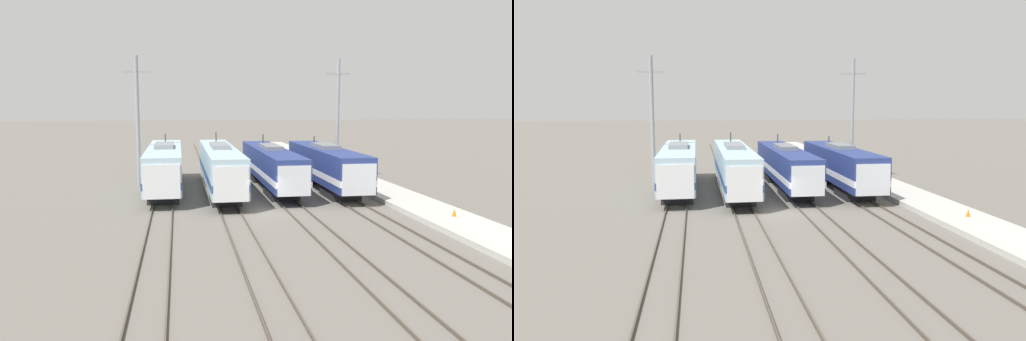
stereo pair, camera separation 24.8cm
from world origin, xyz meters
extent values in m
plane|color=#666059|center=(0.00, 0.00, 0.00)|extent=(400.00, 400.00, 0.00)
cube|color=#4C4238|center=(-7.94, 0.00, 0.07)|extent=(0.07, 120.00, 0.15)
cube|color=#4C4238|center=(-6.50, 0.00, 0.07)|extent=(0.07, 120.00, 0.15)
cube|color=#4C4238|center=(-3.12, 0.00, 0.07)|extent=(0.07, 120.00, 0.15)
cube|color=#4C4238|center=(-1.69, 0.00, 0.07)|extent=(0.07, 120.00, 0.15)
cube|color=#4C4238|center=(1.69, 0.00, 0.07)|extent=(0.07, 120.00, 0.15)
cube|color=#4C4238|center=(3.12, 0.00, 0.07)|extent=(0.07, 120.00, 0.15)
cube|color=#4C4238|center=(6.50, 0.00, 0.07)|extent=(0.07, 120.00, 0.15)
cube|color=#4C4238|center=(7.94, 0.00, 0.07)|extent=(0.07, 120.00, 0.15)
cube|color=#232326|center=(-7.22, 5.64, 0.47)|extent=(2.47, 3.95, 0.95)
cube|color=#232326|center=(-7.22, 14.62, 0.47)|extent=(2.47, 3.95, 0.95)
cube|color=#9EBCCC|center=(-7.22, 10.13, 2.42)|extent=(2.91, 17.96, 2.94)
cube|color=navy|center=(-7.22, 10.13, 1.83)|extent=(2.95, 18.00, 0.53)
cube|color=silver|center=(-7.22, 2.04, 2.20)|extent=(2.67, 1.97, 2.50)
cube|color=black|center=(-7.22, 1.13, 2.75)|extent=(2.27, 0.08, 0.70)
cube|color=gray|center=(-7.22, 10.13, 4.07)|extent=(1.60, 4.49, 0.35)
cylinder|color=#38383D|center=(-7.22, 14.08, 4.38)|extent=(0.12, 0.12, 0.98)
cube|color=#232326|center=(-2.41, 4.13, 0.47)|extent=(2.30, 4.25, 0.95)
cube|color=#232326|center=(-2.41, 13.80, 0.47)|extent=(2.30, 4.25, 0.95)
cube|color=#9EBCCC|center=(-2.41, 8.97, 2.43)|extent=(2.70, 19.33, 2.97)
cube|color=navy|center=(-2.41, 8.97, 1.84)|extent=(2.74, 19.37, 0.53)
cube|color=silver|center=(-2.41, 0.42, 2.21)|extent=(2.49, 2.44, 2.52)
cube|color=black|center=(-2.41, -0.72, 2.76)|extent=(2.12, 0.08, 0.71)
cube|color=gray|center=(-2.41, 8.97, 4.09)|extent=(1.49, 4.83, 0.35)
cylinder|color=#38383D|center=(-2.41, 13.22, 4.46)|extent=(0.12, 0.12, 1.09)
cube|color=black|center=(2.41, 5.59, 0.47)|extent=(2.32, 4.24, 0.95)
cube|color=black|center=(2.41, 15.21, 0.47)|extent=(2.32, 4.24, 0.95)
cube|color=navy|center=(2.41, 10.40, 2.29)|extent=(2.72, 19.25, 2.67)
cube|color=silver|center=(2.41, 10.40, 1.75)|extent=(2.76, 19.29, 0.48)
cube|color=silver|center=(2.41, 1.71, 2.09)|extent=(2.51, 2.06, 2.27)
cube|color=black|center=(2.41, 0.75, 2.59)|extent=(2.13, 0.08, 0.64)
cube|color=slate|center=(2.41, 10.40, 3.80)|extent=(1.50, 4.81, 0.35)
cylinder|color=#38383D|center=(2.41, 14.63, 4.16)|extent=(0.12, 0.12, 1.07)
cube|color=black|center=(7.22, 4.67, 0.47)|extent=(2.42, 3.85, 0.95)
cube|color=black|center=(7.22, 13.42, 0.47)|extent=(2.42, 3.85, 0.95)
cube|color=navy|center=(7.22, 9.05, 2.35)|extent=(2.85, 17.50, 2.80)
cube|color=silver|center=(7.22, 9.05, 1.79)|extent=(2.89, 17.54, 0.50)
cube|color=silver|center=(7.22, 1.13, 2.14)|extent=(2.62, 1.88, 2.38)
cube|color=black|center=(7.22, 0.27, 2.66)|extent=(2.23, 0.08, 0.67)
cube|color=slate|center=(7.22, 9.05, 3.92)|extent=(1.57, 4.38, 0.35)
cylinder|color=#38383D|center=(7.22, 12.90, 4.16)|extent=(0.12, 0.12, 0.82)
cylinder|color=gray|center=(-9.66, 12.75, 6.03)|extent=(0.37, 0.37, 12.07)
cube|color=gray|center=(-9.66, 12.75, 10.62)|extent=(2.39, 0.16, 0.16)
cylinder|color=gray|center=(9.49, 12.75, 6.03)|extent=(0.37, 0.37, 12.07)
cube|color=gray|center=(9.49, 12.75, 10.62)|extent=(2.39, 0.16, 0.16)
cube|color=#B7B5AD|center=(11.68, 0.00, 0.18)|extent=(4.00, 120.00, 0.36)
cone|color=orange|center=(11.94, -4.79, 0.62)|extent=(0.30, 0.30, 0.52)
camera|label=1|loc=(-5.92, -34.61, 7.75)|focal=35.00mm
camera|label=2|loc=(-5.67, -34.65, 7.75)|focal=35.00mm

